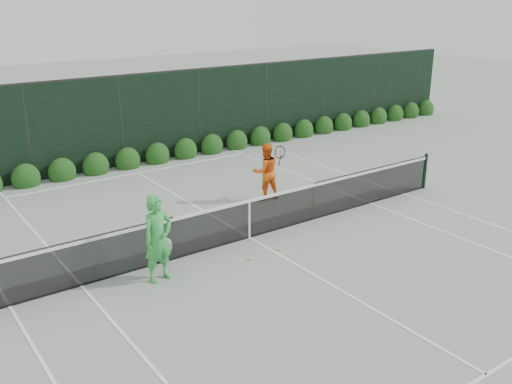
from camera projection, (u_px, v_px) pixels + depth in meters
ground at (249, 238)px, 13.69m from camera, size 80.00×80.00×0.00m
tennis_net at (248, 218)px, 13.50m from camera, size 12.90×0.10×1.07m
player_woman at (158, 239)px, 11.41m from camera, size 0.73×0.55×1.82m
player_man at (266, 171)px, 16.05m from camera, size 0.94×0.76×1.62m
court_lines at (249, 238)px, 13.69m from camera, size 11.03×23.83×0.01m
windscreen_fence at (328, 213)px, 11.11m from camera, size 32.00×21.07×3.06m
hedge_row at (128, 161)px, 19.11m from camera, size 31.66×0.65×0.94m
tennis_balls at (284, 234)px, 13.83m from camera, size 3.58×1.97×0.07m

